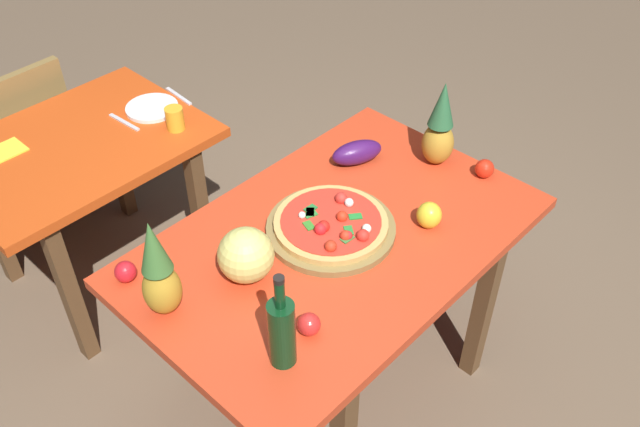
# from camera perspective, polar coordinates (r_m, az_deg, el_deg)

# --- Properties ---
(ground_plane) EXTENTS (10.00, 10.00, 0.00)m
(ground_plane) POSITION_cam_1_polar(r_m,az_deg,el_deg) (2.85, 1.09, -13.01)
(ground_plane) COLOR brown
(display_table) EXTENTS (1.38, 0.89, 0.75)m
(display_table) POSITION_cam_1_polar(r_m,az_deg,el_deg) (2.34, 1.30, -3.43)
(display_table) COLOR brown
(display_table) RESTS_ON ground_plane
(background_table) EXTENTS (0.98, 0.74, 0.75)m
(background_table) POSITION_cam_1_polar(r_m,az_deg,el_deg) (2.94, -19.31, 3.77)
(background_table) COLOR brown
(background_table) RESTS_ON ground_plane
(dining_chair) EXTENTS (0.41, 0.41, 0.85)m
(dining_chair) POSITION_cam_1_polar(r_m,az_deg,el_deg) (3.50, -23.41, 5.99)
(dining_chair) COLOR olive
(dining_chair) RESTS_ON ground_plane
(pizza_board) EXTENTS (0.44, 0.44, 0.02)m
(pizza_board) POSITION_cam_1_polar(r_m,az_deg,el_deg) (2.29, 0.91, -1.27)
(pizza_board) COLOR olive
(pizza_board) RESTS_ON display_table
(pizza) EXTENTS (0.38, 0.38, 0.06)m
(pizza) POSITION_cam_1_polar(r_m,az_deg,el_deg) (2.27, 1.01, -0.82)
(pizza) COLOR tan
(pizza) RESTS_ON pizza_board
(wine_bottle) EXTENTS (0.08, 0.08, 0.33)m
(wine_bottle) POSITION_cam_1_polar(r_m,az_deg,el_deg) (1.85, -3.21, -9.79)
(wine_bottle) COLOR #0C3517
(wine_bottle) RESTS_ON display_table
(pineapple_left) EXTENTS (0.12, 0.12, 0.34)m
(pineapple_left) POSITION_cam_1_polar(r_m,az_deg,el_deg) (2.56, 9.98, 7.04)
(pineapple_left) COLOR #B1862A
(pineapple_left) RESTS_ON display_table
(pineapple_right) EXTENTS (0.11, 0.11, 0.35)m
(pineapple_right) POSITION_cam_1_polar(r_m,az_deg,el_deg) (2.00, -13.34, -4.87)
(pineapple_right) COLOR #B68926
(pineapple_right) RESTS_ON display_table
(melon) EXTENTS (0.18, 0.18, 0.18)m
(melon) POSITION_cam_1_polar(r_m,az_deg,el_deg) (2.10, -6.22, -3.48)
(melon) COLOR #DCD870
(melon) RESTS_ON display_table
(bell_pepper) EXTENTS (0.09, 0.09, 0.10)m
(bell_pepper) POSITION_cam_1_polar(r_m,az_deg,el_deg) (2.33, 9.11, -0.13)
(bell_pepper) COLOR yellow
(bell_pepper) RESTS_ON display_table
(eggplant) EXTENTS (0.22, 0.16, 0.09)m
(eggplant) POSITION_cam_1_polar(r_m,az_deg,el_deg) (2.58, 3.11, 5.12)
(eggplant) COLOR #3F1655
(eggplant) RESTS_ON display_table
(tomato_by_bottle) EXTENTS (0.07, 0.07, 0.07)m
(tomato_by_bottle) POSITION_cam_1_polar(r_m,az_deg,el_deg) (1.98, -0.93, -9.25)
(tomato_by_bottle) COLOR red
(tomato_by_bottle) RESTS_ON display_table
(tomato_beside_pepper) EXTENTS (0.07, 0.07, 0.07)m
(tomato_beside_pepper) POSITION_cam_1_polar(r_m,az_deg,el_deg) (2.20, -15.96, -4.70)
(tomato_beside_pepper) COLOR red
(tomato_beside_pepper) RESTS_ON display_table
(tomato_at_corner) EXTENTS (0.07, 0.07, 0.07)m
(tomato_at_corner) POSITION_cam_1_polar(r_m,az_deg,el_deg) (2.59, 13.60, 3.68)
(tomato_at_corner) COLOR red
(tomato_at_corner) RESTS_ON display_table
(drinking_glass_juice) EXTENTS (0.07, 0.07, 0.10)m
(drinking_glass_juice) POSITION_cam_1_polar(r_m,az_deg,el_deg) (2.82, -12.05, 7.77)
(drinking_glass_juice) COLOR gold
(drinking_glass_juice) RESTS_ON background_table
(dinner_plate) EXTENTS (0.22, 0.22, 0.02)m
(dinner_plate) POSITION_cam_1_polar(r_m,az_deg,el_deg) (2.99, -13.87, 8.56)
(dinner_plate) COLOR white
(dinner_plate) RESTS_ON background_table
(fork_utensil) EXTENTS (0.03, 0.18, 0.01)m
(fork_utensil) POSITION_cam_1_polar(r_m,az_deg,el_deg) (2.93, -16.06, 7.35)
(fork_utensil) COLOR silver
(fork_utensil) RESTS_ON background_table
(knife_utensil) EXTENTS (0.03, 0.18, 0.01)m
(knife_utensil) POSITION_cam_1_polar(r_m,az_deg,el_deg) (3.06, -11.74, 9.59)
(knife_utensil) COLOR silver
(knife_utensil) RESTS_ON background_table
(napkin_folded) EXTENTS (0.14, 0.12, 0.01)m
(napkin_folded) POSITION_cam_1_polar(r_m,az_deg,el_deg) (2.93, -24.82, 4.79)
(napkin_folded) COLOR yellow
(napkin_folded) RESTS_ON background_table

